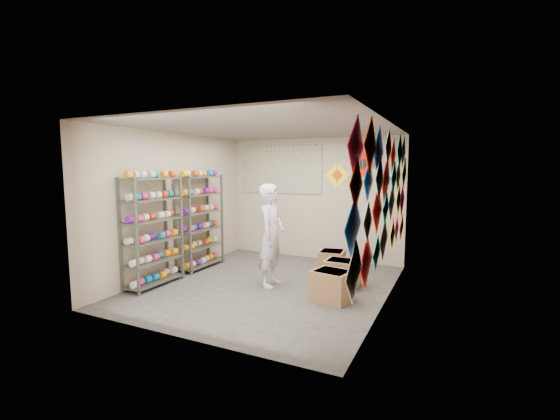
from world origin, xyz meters
The scene contains 12 objects.
ground centered at (0.00, 0.00, 0.00)m, with size 4.50×4.50×0.00m, color #322E2B.
room_walls centered at (0.00, 0.00, 1.64)m, with size 4.50×4.50×4.50m.
shelf_rack_front centered at (-1.78, -0.85, 0.95)m, with size 0.40×1.10×1.90m, color #4C5147.
shelf_rack_back centered at (-1.78, 0.45, 0.95)m, with size 0.40×1.10×1.90m, color #4C5147.
string_spools centered at (-1.78, -0.20, 1.05)m, with size 0.12×2.36×0.12m.
kite_wall_display centered at (1.98, -0.08, 1.66)m, with size 0.06×4.34×2.08m.
back_wall_kites centered at (1.03, 2.24, 1.97)m, with size 1.58×0.02×0.81m.
poster centered at (-0.80, 2.23, 2.00)m, with size 2.00×0.01×1.10m, color #4F4595.
shopkeeper centered at (0.06, 0.03, 0.89)m, with size 0.48×0.68×1.77m, color silver.
carton_a centered at (1.24, -0.24, 0.24)m, with size 0.56×0.47×0.47m, color brown.
carton_b centered at (1.18, 0.52, 0.23)m, with size 0.56×0.46×0.46m, color brown.
carton_c centered at (0.79, 1.20, 0.22)m, with size 0.47×0.51×0.45m, color brown.
Camera 1 is at (2.94, -5.63, 2.05)m, focal length 24.00 mm.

